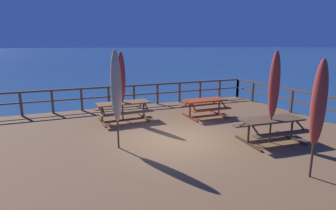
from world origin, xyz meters
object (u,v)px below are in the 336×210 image
Objects in this scene: picnic_table_back_left at (205,104)px; patio_umbrella_short_back at (116,87)px; patio_umbrella_tall_back_left at (319,104)px; patio_umbrella_tall_mid_right at (274,85)px; patio_umbrella_short_front at (121,77)px; picnic_table_back_right at (271,125)px; picnic_table_mid_left at (123,107)px.

patio_umbrella_short_back is (-4.26, -2.19, 1.32)m from picnic_table_back_left.
patio_umbrella_tall_back_left reaches higher than picnic_table_back_left.
patio_umbrella_tall_back_left is at bearing -43.03° from patio_umbrella_short_back.
picnic_table_back_left is 3.81m from patio_umbrella_tall_mid_right.
patio_umbrella_short_front is 1.00× the size of patio_umbrella_tall_back_left.
picnic_table_back_left is 0.85× the size of picnic_table_back_right.
picnic_table_back_left and picnic_table_mid_left have the same top height.
picnic_table_back_right is 0.76× the size of patio_umbrella_tall_back_left.
patio_umbrella_short_front is (-3.42, 0.81, 1.22)m from picnic_table_back_left.
patio_umbrella_short_back is 1.05× the size of patio_umbrella_short_front.
picnic_table_back_right is 2.69m from patio_umbrella_tall_back_left.
patio_umbrella_short_front reaches higher than picnic_table_back_right.
picnic_table_back_right is 0.76× the size of patio_umbrella_short_front.
patio_umbrella_short_front is at bearing 166.65° from picnic_table_back_left.
picnic_table_back_left and picnic_table_back_right have the same top height.
patio_umbrella_short_back is at bearing -105.56° from patio_umbrella_short_front.
patio_umbrella_short_front reaches higher than patio_umbrella_tall_back_left.
patio_umbrella_tall_back_left is at bearing -65.58° from patio_umbrella_short_front.
picnic_table_mid_left is 0.74× the size of patio_umbrella_short_back.
patio_umbrella_tall_mid_right is 2.32m from patio_umbrella_tall_back_left.
picnic_table_mid_left is at bearing 73.80° from patio_umbrella_short_back.
picnic_table_back_right is (0.41, -3.50, 0.01)m from picnic_table_back_left.
patio_umbrella_tall_mid_right is 5.77m from patio_umbrella_short_front.
patio_umbrella_short_back reaches higher than patio_umbrella_short_front.
patio_umbrella_tall_back_left is (3.81, -3.56, -0.10)m from patio_umbrella_short_back.
picnic_table_back_right is at bearing -48.01° from picnic_table_mid_left.
picnic_table_back_right and picnic_table_mid_left have the same top height.
patio_umbrella_short_front is (-3.76, 4.37, -0.07)m from patio_umbrella_tall_mid_right.
picnic_table_back_left is 3.48m from picnic_table_mid_left.
patio_umbrella_short_front is at bearing 130.65° from patio_umbrella_tall_mid_right.
patio_umbrella_tall_back_left is (-0.78, -2.19, -0.08)m from patio_umbrella_tall_mid_right.
patio_umbrella_tall_back_left is at bearing -110.88° from picnic_table_back_right.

